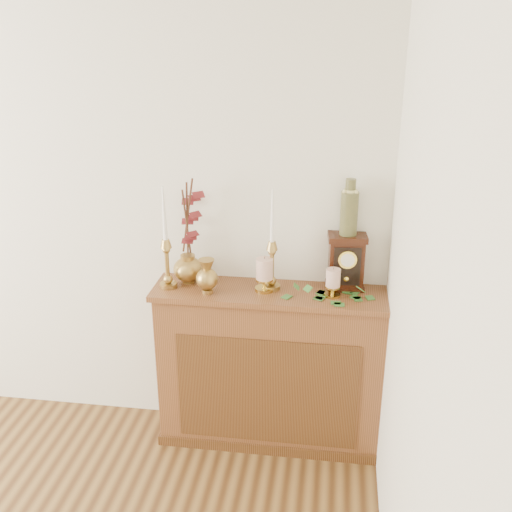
# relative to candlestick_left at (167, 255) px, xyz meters

# --- Properties ---
(console_shelf) EXTENTS (1.24, 0.34, 0.93)m
(console_shelf) POSITION_rel_candlestick_left_xyz_m (0.54, 0.03, -0.67)
(console_shelf) COLOR brown
(console_shelf) RESTS_ON ground
(candlestick_left) EXTENTS (0.09, 0.09, 0.55)m
(candlestick_left) POSITION_rel_candlestick_left_xyz_m (0.00, 0.00, 0.00)
(candlestick_left) COLOR #9E823F
(candlestick_left) RESTS_ON console_shelf
(candlestick_center) EXTENTS (0.09, 0.09, 0.54)m
(candlestick_center) POSITION_rel_candlestick_left_xyz_m (0.54, 0.05, -0.00)
(candlestick_center) COLOR #9E823F
(candlestick_center) RESTS_ON console_shelf
(bud_vase) EXTENTS (0.11, 0.11, 0.18)m
(bud_vase) POSITION_rel_candlestick_left_xyz_m (0.22, -0.04, -0.09)
(bud_vase) COLOR #9E823F
(bud_vase) RESTS_ON console_shelf
(ginger_jar) EXTENTS (0.24, 0.25, 0.58)m
(ginger_jar) POSITION_rel_candlestick_left_xyz_m (0.10, 0.12, 0.08)
(ginger_jar) COLOR #9E823F
(ginger_jar) RESTS_ON console_shelf
(pillar_candle_left) EXTENTS (0.10, 0.10, 0.19)m
(pillar_candle_left) POSITION_rel_candlestick_left_xyz_m (0.51, 0.03, -0.08)
(pillar_candle_left) COLOR gold
(pillar_candle_left) RESTS_ON console_shelf
(pillar_candle_right) EXTENTS (0.08, 0.08, 0.16)m
(pillar_candle_right) POSITION_rel_candlestick_left_xyz_m (0.86, 0.01, -0.10)
(pillar_candle_right) COLOR gold
(pillar_candle_right) RESTS_ON console_shelf
(ivy_garland) EXTENTS (0.47, 0.17, 0.08)m
(ivy_garland) POSITION_rel_candlestick_left_xyz_m (0.85, -0.04, -0.17)
(ivy_garland) COLOR #316426
(ivy_garland) RESTS_ON console_shelf
(mantel_clock) EXTENTS (0.21, 0.15, 0.30)m
(mantel_clock) POSITION_rel_candlestick_left_xyz_m (0.92, 0.12, -0.03)
(mantel_clock) COLOR #38170B
(mantel_clock) RESTS_ON console_shelf
(ceramic_vase) EXTENTS (0.09, 0.09, 0.29)m
(ceramic_vase) POSITION_rel_candlestick_left_xyz_m (0.92, 0.13, 0.25)
(ceramic_vase) COLOR black
(ceramic_vase) RESTS_ON mantel_clock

